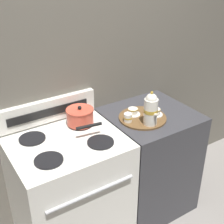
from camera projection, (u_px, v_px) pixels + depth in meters
The scene contains 11 objects.
ground_plane at pixel (110, 218), 2.66m from camera, with size 6.00×6.00×0.00m, color gray.
wall_back at pixel (85, 86), 2.40m from camera, with size 6.00×0.05×2.20m.
stove at pixel (70, 193), 2.29m from camera, with size 0.76×0.66×0.92m.
control_panel at pixel (48, 111), 2.25m from camera, with size 0.74×0.05×0.17m.
side_counter at pixel (148, 161), 2.63m from camera, with size 0.67×0.63×0.90m.
saucepan at pixel (80, 116), 2.23m from camera, with size 0.22×0.31×0.14m.
serving_tray at pixel (142, 118), 2.35m from camera, with size 0.36×0.36×0.01m.
teapot at pixel (151, 109), 2.19m from camera, with size 0.10×0.16×0.26m.
teacup_left at pixel (133, 112), 2.37m from camera, with size 0.11×0.11×0.05m.
teacup_right at pixel (155, 112), 2.36m from camera, with size 0.11×0.11×0.05m.
creamer_jug at pixel (128, 118), 2.27m from camera, with size 0.06×0.06×0.06m.
Camera 1 is at (-1.02, -1.63, 2.05)m, focal length 50.00 mm.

